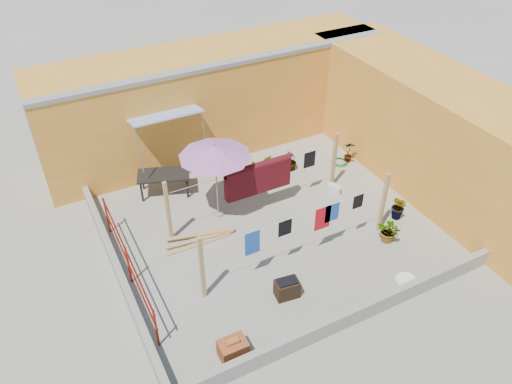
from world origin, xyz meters
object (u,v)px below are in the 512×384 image
outdoor_table (164,176)px  brazier (287,288)px  patio_umbrella (215,152)px  brick_stack (233,349)px  green_hose (340,162)px  plant_back_a (259,170)px  water_jug_b (331,189)px  white_basin (406,280)px  water_jug_a (337,190)px

outdoor_table → brazier: (1.17, -4.99, -0.38)m
outdoor_table → patio_umbrella: bearing=-58.1°
brick_stack → green_hose: brick_stack is taller
green_hose → plant_back_a: size_ratio=0.66×
plant_back_a → outdoor_table: bearing=165.6°
brazier → water_jug_b: brazier is taller
brick_stack → white_basin: bearing=-0.7°
brazier → water_jug_a: (3.23, 2.65, -0.09)m
brick_stack → white_basin: size_ratio=1.12×
outdoor_table → plant_back_a: plant_back_a is taller
water_jug_a → green_hose: bearing=52.1°
outdoor_table → brick_stack: 5.92m
patio_umbrella → brazier: 3.87m
green_hose → white_basin: bearing=-107.5°
brazier → white_basin: 2.87m
outdoor_table → white_basin: (3.88, -5.93, -0.57)m
brick_stack → plant_back_a: size_ratio=0.73×
patio_umbrella → brazier: size_ratio=4.22×
patio_umbrella → white_basin: size_ratio=4.73×
patio_umbrella → green_hose: patio_umbrella is taller
brick_stack → water_jug_a: 6.12m
white_basin → brazier: bearing=160.9°
outdoor_table → water_jug_b: outdoor_table is taller
brazier → green_hose: size_ratio=1.10×
patio_umbrella → outdoor_table: patio_umbrella is taller
patio_umbrella → brick_stack: 4.93m
patio_umbrella → brick_stack: size_ratio=4.21×
green_hose → brick_stack: bearing=-141.2°
green_hose → brazier: bearing=-137.0°
outdoor_table → water_jug_a: bearing=-28.1°
brazier → green_hose: (4.26, 3.97, -0.20)m
brazier → water_jug_a: 4.17m
patio_umbrella → water_jug_b: (3.31, -0.65, -1.87)m
green_hose → water_jug_a: bearing=-127.9°
white_basin → water_jug_b: bearing=83.6°
water_jug_b → plant_back_a: (-1.58, 1.52, 0.24)m
patio_umbrella → brick_stack: bearing=-110.2°
white_basin → green_hose: bearing=72.5°
brazier → water_jug_a: bearing=39.4°
patio_umbrella → plant_back_a: 2.53m
brick_stack → water_jug_b: bearing=36.8°
outdoor_table → water_jug_a: 5.01m
patio_umbrella → outdoor_table: bearing=121.9°
white_basin → green_hose: size_ratio=0.98×
patio_umbrella → water_jug_a: 3.98m
outdoor_table → brick_stack: outdoor_table is taller
brazier → outdoor_table: bearing=103.2°
brick_stack → water_jug_b: 6.11m
water_jug_a → water_jug_b: 0.17m
patio_umbrella → water_jug_b: 3.86m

